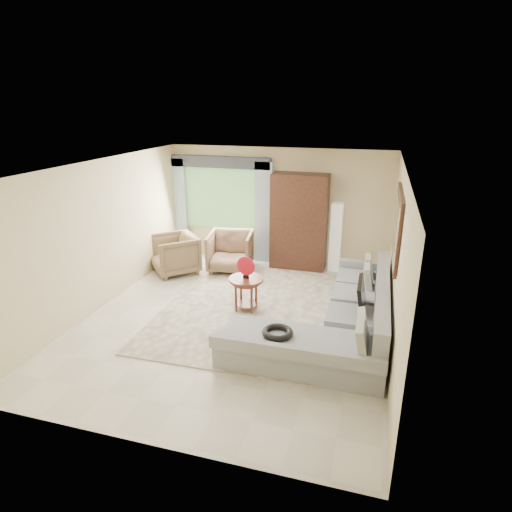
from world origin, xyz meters
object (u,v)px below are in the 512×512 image
(sectional_sofa, at_px, (341,323))
(coffee_table, at_px, (246,293))
(armchair_left, at_px, (175,254))
(armoire, at_px, (299,222))
(tv_screen, at_px, (362,296))
(floor_lamp, at_px, (336,237))
(potted_plant, at_px, (189,247))
(armchair_right, at_px, (230,251))

(sectional_sofa, xyz_separation_m, coffee_table, (-1.72, 0.54, 0.04))
(armchair_left, relative_size, armoire, 0.44)
(tv_screen, distance_m, floor_lamp, 2.92)
(coffee_table, distance_m, potted_plant, 3.03)
(coffee_table, relative_size, armoire, 0.29)
(armchair_left, bearing_deg, coffee_table, 13.88)
(sectional_sofa, relative_size, tv_screen, 4.68)
(sectional_sofa, relative_size, potted_plant, 5.86)
(sectional_sofa, height_order, potted_plant, sectional_sofa)
(coffee_table, distance_m, armchair_right, 1.99)
(tv_screen, relative_size, potted_plant, 1.25)
(potted_plant, bearing_deg, coffee_table, -46.18)
(tv_screen, xyz_separation_m, potted_plant, (-4.09, 2.61, -0.42))
(coffee_table, distance_m, floor_lamp, 2.77)
(coffee_table, height_order, potted_plant, coffee_table)
(armchair_right, bearing_deg, floor_lamp, 7.32)
(armchair_right, relative_size, potted_plant, 1.61)
(armchair_right, relative_size, floor_lamp, 0.63)
(armchair_right, height_order, potted_plant, armchair_right)
(armchair_left, xyz_separation_m, potted_plant, (-0.08, 0.89, -0.12))
(tv_screen, relative_size, coffee_table, 1.21)
(potted_plant, xyz_separation_m, floor_lamp, (3.39, 0.22, 0.45))
(armchair_left, bearing_deg, armchair_right, 69.14)
(tv_screen, bearing_deg, armchair_left, 156.76)
(armoire, bearing_deg, floor_lamp, 4.29)
(armchair_right, bearing_deg, coffee_table, -71.87)
(armchair_left, height_order, floor_lamp, floor_lamp)
(sectional_sofa, distance_m, potted_plant, 4.70)
(armchair_right, distance_m, floor_lamp, 2.31)
(tv_screen, xyz_separation_m, floor_lamp, (-0.70, 2.84, 0.03))
(armchair_left, bearing_deg, potted_plant, 141.53)
(armchair_left, relative_size, floor_lamp, 0.61)
(sectional_sofa, xyz_separation_m, potted_plant, (-3.82, 2.73, 0.01))
(armchair_right, distance_m, potted_plant, 1.27)
(coffee_table, bearing_deg, armoire, 78.32)
(potted_plant, relative_size, armoire, 0.28)
(sectional_sofa, bearing_deg, armchair_left, 153.80)
(sectional_sofa, height_order, armoire, armoire)
(tv_screen, xyz_separation_m, armchair_left, (-4.01, 1.72, -0.30))
(tv_screen, xyz_separation_m, armchair_right, (-2.90, 2.19, -0.29))
(armchair_right, height_order, armoire, armoire)
(coffee_table, xyz_separation_m, potted_plant, (-2.10, 2.19, -0.03))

